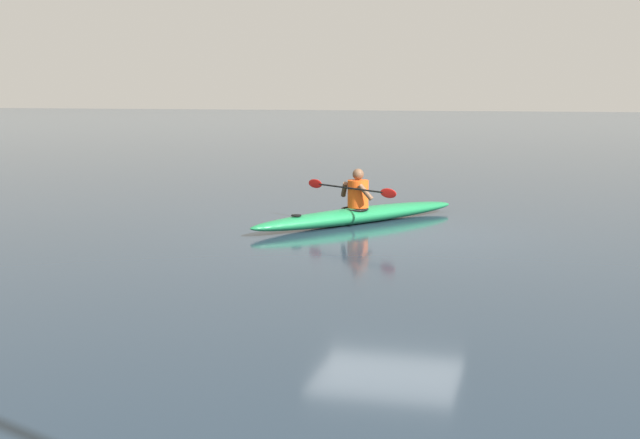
% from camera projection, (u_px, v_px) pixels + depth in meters
% --- Properties ---
extents(ground_plane, '(160.00, 160.00, 0.00)m').
position_uv_depth(ground_plane, '(389.00, 236.00, 14.92)').
color(ground_plane, '#1E2D3D').
extents(kayak, '(3.36, 4.37, 0.30)m').
position_uv_depth(kayak, '(359.00, 215.00, 16.31)').
color(kayak, '#19723F').
rests_on(kayak, ground).
extents(kayaker, '(1.98, 1.44, 0.73)m').
position_uv_depth(kayaker, '(357.00, 191.00, 16.22)').
color(kayaker, '#E04C14').
rests_on(kayaker, kayak).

